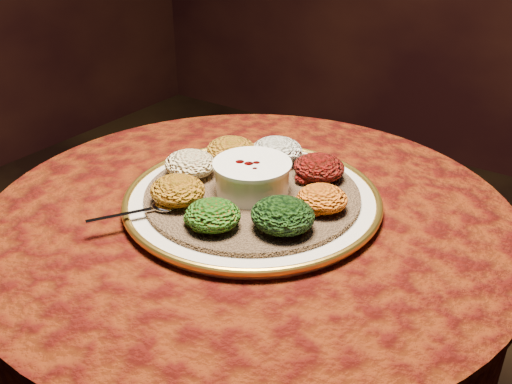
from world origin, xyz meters
The scene contains 13 objects.
table centered at (0.00, 0.00, 0.55)m, with size 0.96×0.96×0.73m.
platter centered at (0.00, 0.01, 0.75)m, with size 0.51×0.51×0.02m.
injera centered at (0.00, 0.01, 0.76)m, with size 0.39×0.39×0.01m, color #8A6645.
stew_bowl centered at (0.00, 0.01, 0.80)m, with size 0.14×0.14×0.06m.
spoon centered at (-0.10, -0.13, 0.77)m, with size 0.10×0.13×0.01m.
portion_ayib centered at (-0.04, 0.15, 0.79)m, with size 0.10×0.10×0.05m, color silver.
portion_kitfo centered at (0.07, 0.13, 0.79)m, with size 0.10×0.09×0.05m, color black.
portion_tikil centered at (0.13, 0.03, 0.78)m, with size 0.09×0.08×0.04m, color #C38310.
portion_gomen centered at (0.11, -0.06, 0.79)m, with size 0.10×0.10×0.05m, color black.
portion_mixveg centered at (0.01, -0.12, 0.78)m, with size 0.09×0.09×0.04m, color maroon.
portion_kik centered at (-0.09, -0.09, 0.79)m, with size 0.10×0.09×0.05m, color #9D550D.
portion_timatim centered at (-0.14, 0.00, 0.79)m, with size 0.10×0.09×0.05m, color maroon.
portion_shiro centered at (-0.11, 0.10, 0.79)m, with size 0.10×0.10×0.05m, color #975312.
Camera 1 is at (0.52, -0.73, 1.26)m, focal length 40.00 mm.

